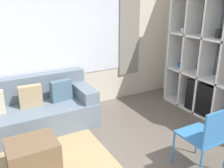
% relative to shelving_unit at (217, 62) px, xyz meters
% --- Properties ---
extents(wall_back, '(6.19, 0.11, 2.70)m').
position_rel_shelving_unit_xyz_m(wall_back, '(-2.33, 1.52, 0.37)').
color(wall_back, beige).
rests_on(wall_back, ground_plane).
extents(shelving_unit, '(0.39, 1.98, 2.02)m').
position_rel_shelving_unit_xyz_m(shelving_unit, '(0.00, 0.00, 0.00)').
color(shelving_unit, '#515660').
rests_on(shelving_unit, ground_plane).
extents(couch_main, '(2.03, 0.83, 0.80)m').
position_rel_shelving_unit_xyz_m(couch_main, '(-2.87, 1.06, -0.68)').
color(couch_main, slate).
rests_on(couch_main, ground_plane).
extents(ottoman, '(0.57, 0.48, 0.42)m').
position_rel_shelving_unit_xyz_m(ottoman, '(-3.06, -0.02, -0.77)').
color(ottoman, brown).
rests_on(ottoman, ground_plane).
extents(folding_chair, '(0.44, 0.46, 0.86)m').
position_rel_shelving_unit_xyz_m(folding_chair, '(-1.27, -0.99, -0.47)').
color(folding_chair, '#3375B7').
rests_on(folding_chair, ground_plane).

